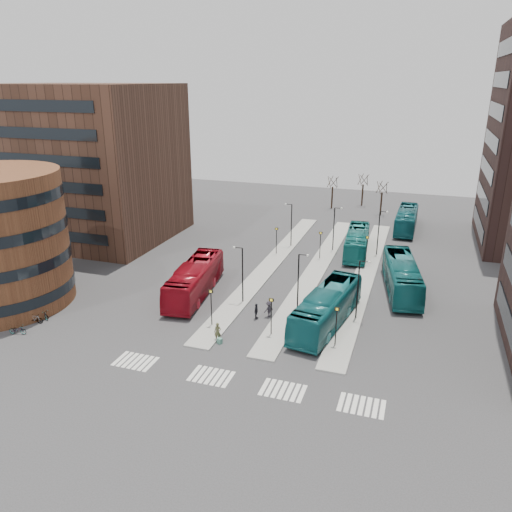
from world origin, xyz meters
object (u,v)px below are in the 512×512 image
(bicycle_mid, at_px, (35,319))
(commuter_b, at_px, (256,311))
(teal_bus_d, at_px, (406,220))
(commuter_a, at_px, (203,288))
(traveller, at_px, (218,332))
(commuter_c, at_px, (269,309))
(teal_bus_a, at_px, (327,308))
(bicycle_far, at_px, (43,314))
(suitcase, at_px, (220,341))
(red_bus, at_px, (195,279))
(bicycle_near, at_px, (18,330))
(teal_bus_c, at_px, (402,276))
(teal_bus_b, at_px, (357,242))

(bicycle_mid, bearing_deg, commuter_b, -81.79)
(teal_bus_d, xyz_separation_m, commuter_a, (-19.84, -33.43, -0.82))
(traveller, relative_size, commuter_c, 1.06)
(teal_bus_d, xyz_separation_m, commuter_b, (-12.51, -36.85, -0.91))
(teal_bus_a, xyz_separation_m, bicycle_far, (-27.03, -7.72, -1.36))
(suitcase, distance_m, commuter_c, 7.11)
(bicycle_far, bearing_deg, commuter_a, -32.75)
(red_bus, relative_size, teal_bus_d, 1.06)
(bicycle_near, bearing_deg, bicycle_far, -13.28)
(teal_bus_c, height_order, commuter_b, teal_bus_c)
(teal_bus_a, bearing_deg, commuter_b, -163.21)
(bicycle_near, bearing_deg, commuter_b, -76.52)
(teal_bus_b, distance_m, bicycle_near, 42.75)
(teal_bus_d, height_order, commuter_a, teal_bus_d)
(bicycle_near, bearing_deg, teal_bus_d, -48.08)
(suitcase, bearing_deg, teal_bus_c, 69.27)
(suitcase, xyz_separation_m, bicycle_near, (-18.63, -4.41, 0.17))
(bicycle_mid, bearing_deg, bicycle_near, 166.81)
(teal_bus_a, bearing_deg, bicycle_near, -148.83)
(teal_bus_d, height_order, commuter_b, teal_bus_d)
(commuter_c, height_order, bicycle_near, commuter_c)
(suitcase, relative_size, commuter_b, 0.32)
(commuter_b, xyz_separation_m, bicycle_mid, (-20.18, -7.90, -0.33))
(traveller, xyz_separation_m, commuter_c, (2.96, 6.16, -0.05))
(bicycle_far, bearing_deg, teal_bus_b, -23.16)
(commuter_b, height_order, bicycle_near, commuter_b)
(commuter_c, relative_size, bicycle_mid, 1.03)
(commuter_a, bearing_deg, teal_bus_c, -154.22)
(red_bus, relative_size, commuter_a, 7.31)
(commuter_a, bearing_deg, bicycle_mid, 45.13)
(commuter_b, bearing_deg, bicycle_far, 103.41)
(commuter_b, bearing_deg, bicycle_mid, 106.30)
(teal_bus_a, relative_size, commuter_a, 7.30)
(teal_bus_c, distance_m, traveller, 22.83)
(teal_bus_b, relative_size, commuter_c, 7.20)
(suitcase, distance_m, bicycle_far, 18.65)
(red_bus, relative_size, bicycle_mid, 8.14)
(red_bus, distance_m, commuter_b, 9.06)
(teal_bus_d, height_order, bicycle_far, teal_bus_d)
(suitcase, bearing_deg, commuter_a, 141.58)
(teal_bus_a, distance_m, commuter_b, 6.99)
(commuter_a, bearing_deg, bicycle_near, 50.35)
(commuter_a, xyz_separation_m, bicycle_near, (-12.85, -13.59, -0.46))
(teal_bus_a, bearing_deg, suitcase, -132.52)
(suitcase, xyz_separation_m, teal_bus_d, (14.06, 42.62, 1.46))
(red_bus, height_order, commuter_c, red_bus)
(traveller, bearing_deg, commuter_a, 112.54)
(teal_bus_a, height_order, bicycle_far, teal_bus_a)
(commuter_b, bearing_deg, commuter_c, -57.09)
(teal_bus_c, height_order, commuter_c, teal_bus_c)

